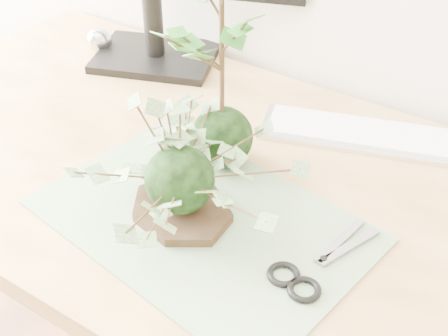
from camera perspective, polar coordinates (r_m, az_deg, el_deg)
The scene contains 7 objects.
desk at distance 1.04m, azimuth 4.57°, elevation -6.45°, with size 1.60×0.70×0.74m.
cutting_mat at distance 0.94m, azimuth -2.00°, elevation -4.82°, with size 0.48×0.32×0.00m, color gray.
stone_dish at distance 0.94m, azimuth -3.92°, elevation -3.87°, with size 0.17×0.17×0.01m, color black.
ivy_kokedama at distance 0.87m, azimuth -4.21°, elevation 1.42°, with size 0.33×0.33×0.21m.
keyboard at distance 1.13m, azimuth 12.93°, elevation 3.00°, with size 0.39×0.22×0.01m.
foil_ball at distance 1.41m, azimuth -11.34°, elevation 11.42°, with size 0.06×0.06×0.06m, color white.
scissors at distance 0.86m, azimuth 7.84°, elevation -9.68°, with size 0.09×0.19×0.01m.
Camera 1 is at (0.38, 0.56, 1.37)m, focal length 50.00 mm.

